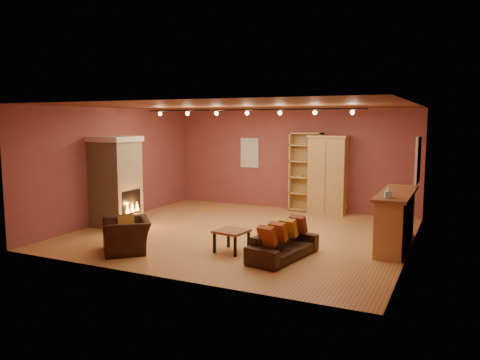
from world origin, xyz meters
The scene contains 16 objects.
floor centered at (0.00, 0.00, 0.00)m, with size 7.00×7.00×0.00m, color #A16E39.
ceiling centered at (0.00, 0.00, 2.80)m, with size 7.00×7.00×0.00m, color brown.
back_wall centered at (0.00, 3.25, 1.40)m, with size 7.00×0.02×2.80m, color brown.
left_wall centered at (-3.50, 0.00, 1.40)m, with size 0.02×6.50×2.80m, color brown.
right_wall centered at (3.50, 0.00, 1.40)m, with size 0.02×6.50×2.80m, color brown.
fireplace centered at (-3.04, -0.60, 1.06)m, with size 1.01×0.98×2.12m.
back_window centered at (-1.30, 3.23, 1.55)m, with size 0.56×0.04×0.86m, color silver.
bookcase centered at (0.46, 3.14, 1.10)m, with size 0.88×0.34×2.16m.
armoire centered at (1.11, 2.98, 1.05)m, with size 1.04×0.59×2.10m.
bar_counter centered at (3.20, 0.25, 0.56)m, with size 0.62×2.31×1.10m.
tissue_box centered at (3.15, -0.56, 1.19)m, with size 0.16×0.16×0.23m.
right_window centered at (3.47, 1.40, 1.65)m, with size 0.05×0.90×1.00m, color silver.
loveseat centered at (1.47, -1.42, 0.34)m, with size 0.76×1.68×0.71m.
armchair centered at (-1.38, -2.29, 0.42)m, with size 1.12×1.13×0.84m.
coffee_table centered at (0.44, -1.46, 0.36)m, with size 0.63×0.63×0.43m.
track_rail centered at (0.00, 0.20, 2.68)m, with size 5.20×0.09×0.13m.
Camera 1 is at (4.30, -9.22, 2.48)m, focal length 35.00 mm.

